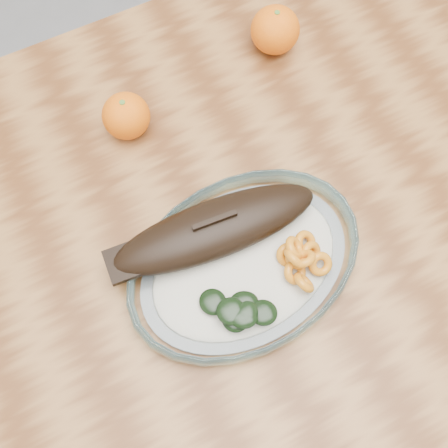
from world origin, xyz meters
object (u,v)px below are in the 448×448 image
at_px(dining_table, 266,219).
at_px(orange_left, 126,116).
at_px(orange_right, 275,30).
at_px(plated_meal, 243,260).

distance_m(dining_table, orange_left, 0.27).
xyz_separation_m(dining_table, orange_left, (-0.14, 0.19, 0.13)).
distance_m(dining_table, orange_right, 0.29).
height_order(plated_meal, orange_left, plated_meal).
bearing_deg(dining_table, plated_meal, -137.70).
height_order(dining_table, orange_right, orange_right).
bearing_deg(orange_right, dining_table, -119.47).
distance_m(dining_table, plated_meal, 0.17).
relative_size(dining_table, plated_meal, 1.88).
bearing_deg(dining_table, orange_left, 126.51).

